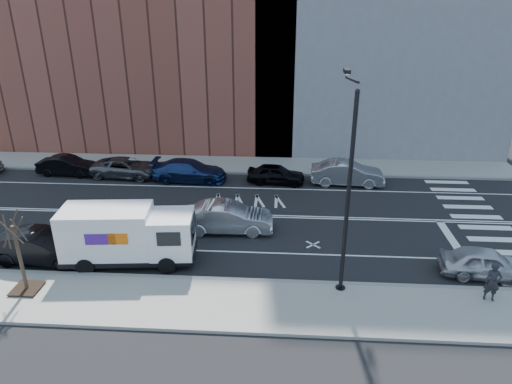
# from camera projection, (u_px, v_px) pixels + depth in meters

# --- Properties ---
(ground) EXTENTS (120.00, 120.00, 0.00)m
(ground) POSITION_uv_depth(u_px,v_px,m) (211.00, 215.00, 27.74)
(ground) COLOR black
(ground) RESTS_ON ground
(sidewalk_near) EXTENTS (44.00, 3.60, 0.15)m
(sidewalk_near) POSITION_uv_depth(u_px,v_px,m) (180.00, 302.00, 19.64)
(sidewalk_near) COLOR gray
(sidewalk_near) RESTS_ON ground
(sidewalk_far) EXTENTS (44.00, 3.60, 0.15)m
(sidewalk_far) POSITION_uv_depth(u_px,v_px,m) (228.00, 165.00, 35.79)
(sidewalk_far) COLOR gray
(sidewalk_far) RESTS_ON ground
(curb_near) EXTENTS (44.00, 0.25, 0.17)m
(curb_near) POSITION_uv_depth(u_px,v_px,m) (188.00, 279.00, 21.29)
(curb_near) COLOR gray
(curb_near) RESTS_ON ground
(curb_far) EXTENTS (44.00, 0.25, 0.17)m
(curb_far) POSITION_uv_depth(u_px,v_px,m) (226.00, 173.00, 34.13)
(curb_far) COLOR gray
(curb_far) RESTS_ON ground
(crosswalk) EXTENTS (3.00, 14.00, 0.01)m
(crosswalk) POSITION_uv_depth(u_px,v_px,m) (481.00, 222.00, 26.82)
(crosswalk) COLOR white
(crosswalk) RESTS_ON ground
(road_markings) EXTENTS (40.00, 8.60, 0.01)m
(road_markings) POSITION_uv_depth(u_px,v_px,m) (211.00, 215.00, 27.74)
(road_markings) COLOR white
(road_markings) RESTS_ON ground
(bldg_brick) EXTENTS (26.00, 10.00, 22.00)m
(bldg_brick) POSITION_uv_depth(u_px,v_px,m) (140.00, 12.00, 38.18)
(bldg_brick) COLOR brown
(bldg_brick) RESTS_ON ground
(streetlight) EXTENTS (0.44, 4.02, 9.34)m
(streetlight) POSITION_uv_depth(u_px,v_px,m) (348.00, 182.00, 19.00)
(streetlight) COLOR black
(streetlight) RESTS_ON ground
(street_tree) EXTENTS (1.20, 1.20, 3.75)m
(street_tree) POSITION_uv_depth(u_px,v_px,m) (21.00, 265.00, 19.87)
(street_tree) COLOR black
(street_tree) RESTS_ON ground
(fedex_van) EXTENTS (6.59, 2.76, 2.93)m
(fedex_van) POSITION_uv_depth(u_px,v_px,m) (127.00, 235.00, 22.19)
(fedex_van) COLOR black
(fedex_van) RESTS_ON ground
(far_parked_b) EXTENTS (4.40, 1.76, 1.42)m
(far_parked_b) POSITION_uv_depth(u_px,v_px,m) (68.00, 166.00, 33.73)
(far_parked_b) COLOR black
(far_parked_b) RESTS_ON ground
(far_parked_c) EXTENTS (5.15, 2.67, 1.39)m
(far_parked_c) POSITION_uv_depth(u_px,v_px,m) (126.00, 168.00, 33.37)
(far_parked_c) COLOR #55585D
(far_parked_c) RESTS_ON ground
(far_parked_d) EXTENTS (5.39, 2.36, 1.54)m
(far_parked_d) POSITION_uv_depth(u_px,v_px,m) (189.00, 171.00, 32.58)
(far_parked_d) COLOR navy
(far_parked_d) RESTS_ON ground
(far_parked_e) EXTENTS (4.17, 1.96, 1.38)m
(far_parked_e) POSITION_uv_depth(u_px,v_px,m) (276.00, 174.00, 32.18)
(far_parked_e) COLOR black
(far_parked_e) RESTS_ON ground
(far_parked_f) EXTENTS (5.12, 1.97, 1.66)m
(far_parked_f) POSITION_uv_depth(u_px,v_px,m) (347.00, 173.00, 31.93)
(far_parked_f) COLOR #A4A3A8
(far_parked_f) RESTS_ON ground
(driving_sedan) EXTENTS (5.13, 1.94, 1.67)m
(driving_sedan) POSITION_uv_depth(u_px,v_px,m) (227.00, 218.00, 25.50)
(driving_sedan) COLOR silver
(driving_sedan) RESTS_ON ground
(near_parked_rear_a) EXTENTS (5.12, 2.14, 1.65)m
(near_parked_rear_a) POSITION_uv_depth(u_px,v_px,m) (42.00, 247.00, 22.51)
(near_parked_rear_a) COLOR black
(near_parked_rear_a) RESTS_ON ground
(near_parked_front) EXTENTS (4.33, 2.09, 1.43)m
(near_parked_front) POSITION_uv_depth(u_px,v_px,m) (486.00, 263.00, 21.37)
(near_parked_front) COLOR silver
(near_parked_front) RESTS_ON ground
(pedestrian) EXTENTS (0.72, 0.54, 1.78)m
(pedestrian) POSITION_uv_depth(u_px,v_px,m) (493.00, 282.00, 19.38)
(pedestrian) COLOR black
(pedestrian) RESTS_ON sidewalk_near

